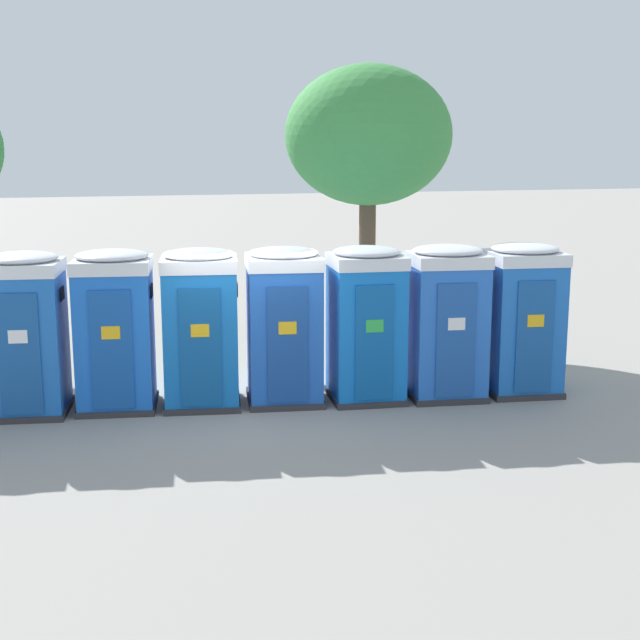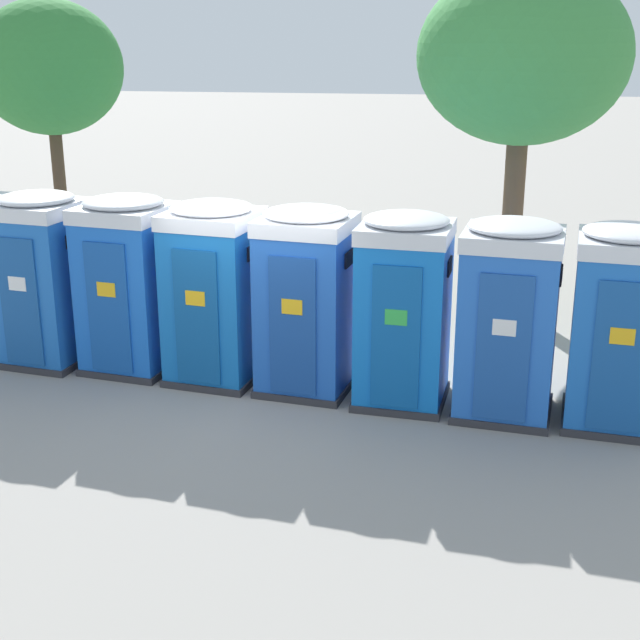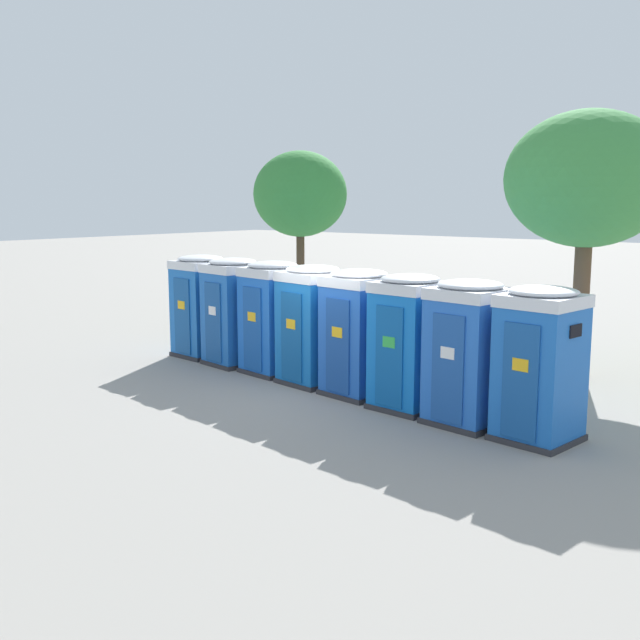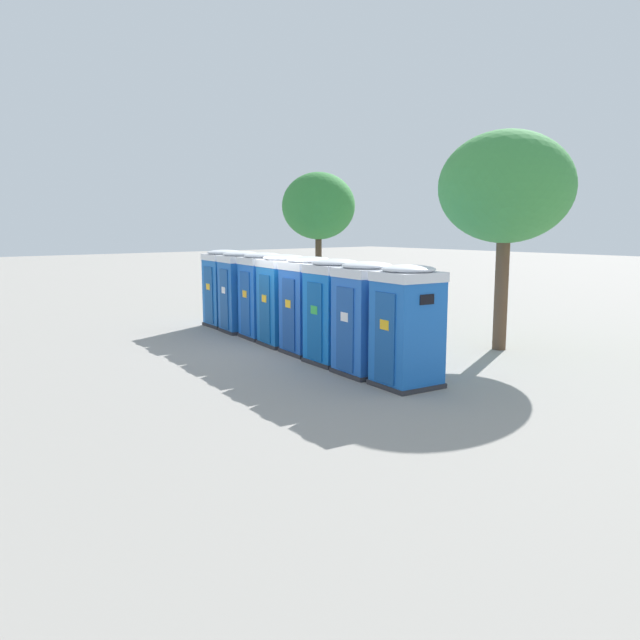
% 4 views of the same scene
% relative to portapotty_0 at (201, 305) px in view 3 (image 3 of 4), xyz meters
% --- Properties ---
extents(ground_plane, '(120.00, 120.00, 0.00)m').
position_rel_portapotty_0_xyz_m(ground_plane, '(4.64, -0.62, -1.28)').
color(ground_plane, gray).
extents(portapotty_0, '(1.29, 1.30, 2.54)m').
position_rel_portapotty_0_xyz_m(portapotty_0, '(0.00, 0.00, 0.00)').
color(portapotty_0, '#2D2D33').
rests_on(portapotty_0, ground).
extents(portapotty_1, '(1.33, 1.36, 2.54)m').
position_rel_portapotty_0_xyz_m(portapotty_1, '(1.33, -0.18, 0.00)').
color(portapotty_1, '#2D2D33').
rests_on(portapotty_1, ground).
extents(portapotty_2, '(1.38, 1.36, 2.54)m').
position_rel_portapotty_0_xyz_m(portapotty_2, '(2.66, -0.25, -0.00)').
color(portapotty_2, '#2D2D33').
rests_on(portapotty_2, ground).
extents(portapotty_3, '(1.37, 1.36, 2.54)m').
position_rel_portapotty_0_xyz_m(portapotty_3, '(3.99, -0.45, -0.00)').
color(portapotty_3, '#2D2D33').
rests_on(portapotty_3, ground).
extents(portapotty_4, '(1.36, 1.35, 2.54)m').
position_rel_portapotty_0_xyz_m(portapotty_4, '(5.32, -0.61, -0.00)').
color(portapotty_4, '#2D2D33').
rests_on(portapotty_4, ground).
extents(portapotty_5, '(1.27, 1.29, 2.54)m').
position_rel_portapotty_0_xyz_m(portapotty_5, '(6.64, -0.83, 0.00)').
color(portapotty_5, '#2D2D33').
rests_on(portapotty_5, ground).
extents(portapotty_6, '(1.36, 1.33, 2.54)m').
position_rel_portapotty_0_xyz_m(portapotty_6, '(7.96, -1.02, -0.00)').
color(portapotty_6, '#2D2D33').
rests_on(portapotty_6, ground).
extents(portapotty_7, '(1.32, 1.33, 2.54)m').
position_rel_portapotty_0_xyz_m(portapotty_7, '(9.30, -1.11, -0.00)').
color(portapotty_7, '#2D2D33').
rests_on(portapotty_7, ground).
extents(street_tree_0, '(3.51, 3.51, 5.79)m').
position_rel_portapotty_0_xyz_m(street_tree_0, '(8.16, 3.74, 3.01)').
color(street_tree_0, brown).
rests_on(street_tree_0, ground).
extents(street_tree_1, '(2.75, 2.75, 5.31)m').
position_rel_portapotty_0_xyz_m(street_tree_1, '(-0.50, 4.40, 2.75)').
color(street_tree_1, '#4C3826').
rests_on(street_tree_1, ground).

